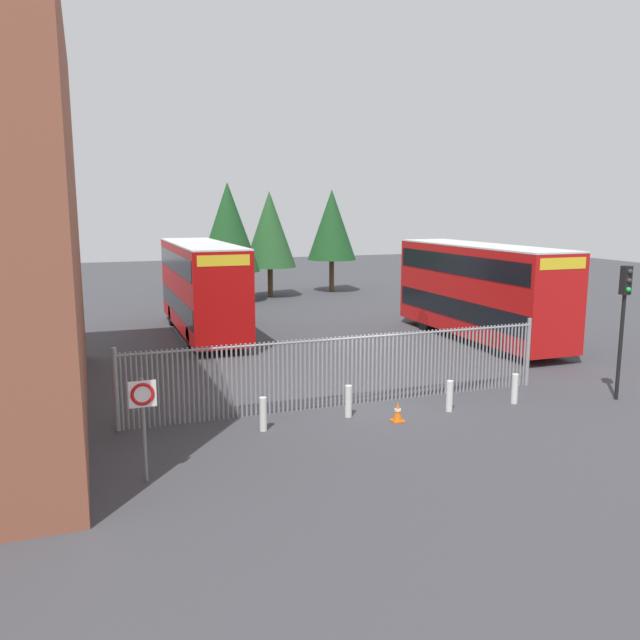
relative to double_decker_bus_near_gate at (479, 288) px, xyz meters
The scene contains 14 objects.
ground_plane 9.30m from the double_decker_bus_near_gate, behind, with size 100.00×100.00×0.00m, color #3D3D42.
palisade_fence 11.98m from the double_decker_bus_near_gate, 143.23° to the right, with size 13.71×0.14×2.35m.
double_decker_bus_near_gate is the anchor object (origin of this frame).
double_decker_bus_behind_fence_left 13.08m from the double_decker_bus_near_gate, 154.00° to the left, with size 2.54×10.81×4.42m.
bollard_near_left 15.28m from the double_decker_bus_near_gate, 145.92° to the right, with size 0.20×0.20×0.95m, color silver.
bollard_center_front 13.00m from the double_decker_bus_near_gate, 140.34° to the right, with size 0.20×0.20×0.95m, color silver.
bollard_near_right 11.27m from the double_decker_bus_near_gate, 127.90° to the right, with size 0.20×0.20×0.95m, color silver.
bollard_far_right 10.04m from the double_decker_bus_near_gate, 117.03° to the right, with size 0.20×0.20×0.95m, color silver.
traffic_cone_by_gate 12.76m from the double_decker_bus_near_gate, 133.85° to the right, with size 0.34×0.34×0.59m.
speed_limit_sign_post 19.26m from the double_decker_bus_near_gate, 145.68° to the right, with size 0.60×0.14×2.40m.
traffic_light_kerbside 9.63m from the double_decker_bus_near_gate, 96.70° to the right, with size 0.28×0.33×4.30m.
tree_tall_back 18.18m from the double_decker_bus_near_gate, 117.18° to the left, with size 3.98×3.98×7.67m.
tree_short_side 18.72m from the double_decker_bus_near_gate, 90.43° to the left, with size 3.51×3.51×7.35m.
tree_mid_row 18.32m from the double_decker_bus_near_gate, 106.23° to the left, with size 3.58×3.58×7.17m.
Camera 1 is at (-7.93, -17.78, 6.09)m, focal length 35.96 mm.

